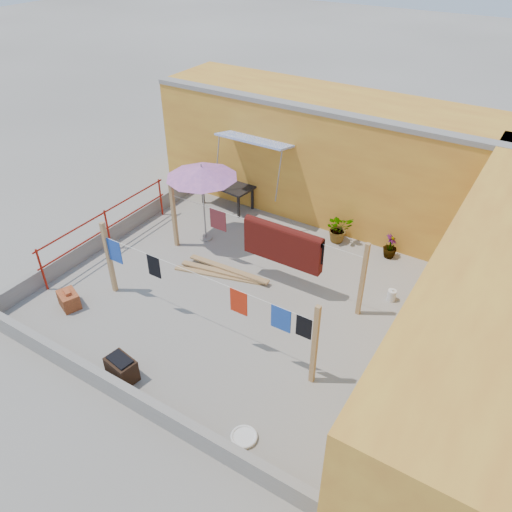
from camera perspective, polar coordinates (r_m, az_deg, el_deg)
name	(u,v)px	position (r m, az deg, el deg)	size (l,w,h in m)	color
ground	(241,294)	(11.33, -1.78, -4.36)	(80.00, 80.00, 0.00)	#9E998E
wall_back	(351,160)	(13.89, 10.80, 10.74)	(11.00, 3.27, 3.21)	gold
wall_right	(505,325)	(9.14, 26.58, -7.11)	(2.40, 9.00, 3.20)	gold
parapet_front	(127,395)	(9.28, -14.53, -15.13)	(8.30, 0.16, 0.44)	gray
parapet_left	(109,234)	(13.49, -16.42, 2.38)	(0.16, 7.30, 0.44)	gray
red_railing	(107,224)	(12.98, -16.70, 3.54)	(0.05, 4.20, 1.10)	maroon
clothesline_rig	(273,250)	(10.86, 1.90, 0.69)	(5.09, 2.35, 1.80)	tan
patio_umbrella	(202,172)	(12.31, -6.24, 9.47)	(1.78, 1.78, 2.14)	gray
outdoor_table	(227,186)	(14.41, -3.33, 8.02)	(1.62, 0.93, 0.73)	black
brick_stack	(69,300)	(11.62, -20.60, -4.69)	(0.59, 0.52, 0.43)	#B55729
lumber_pile	(223,272)	(11.89, -3.79, -1.83)	(2.29, 0.76, 0.14)	tan
brazier	(122,369)	(9.69, -15.09, -12.32)	(0.61, 0.46, 0.50)	black
white_basin	(244,437)	(8.72, -1.39, -19.98)	(0.45, 0.45, 0.08)	silver
water_jug_a	(392,295)	(11.47, 15.23, -4.35)	(0.19, 0.19, 0.31)	silver
water_jug_b	(433,291)	(11.83, 19.59, -3.76)	(0.24, 0.24, 0.38)	silver
green_hose	(444,273)	(12.71, 20.66, -1.81)	(0.49, 0.49, 0.07)	#197128
plant_back_a	(339,228)	(13.08, 9.44, 3.17)	(0.69, 0.60, 0.76)	#275E1B
plant_back_b	(390,246)	(12.77, 15.08, 1.07)	(0.34, 0.34, 0.61)	#275E1B
plant_right_a	(433,286)	(11.46, 19.55, -3.27)	(0.48, 0.33, 0.92)	#275E1B
plant_right_b	(375,382)	(9.24, 13.46, -13.86)	(0.40, 0.32, 0.73)	#275E1B
plant_right_c	(373,402)	(9.08, 13.26, -15.89)	(0.48, 0.42, 0.54)	#275E1B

